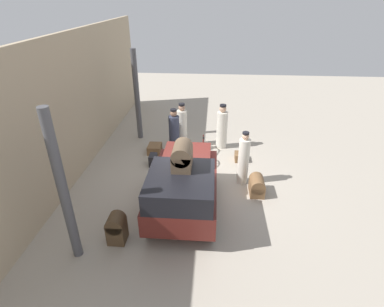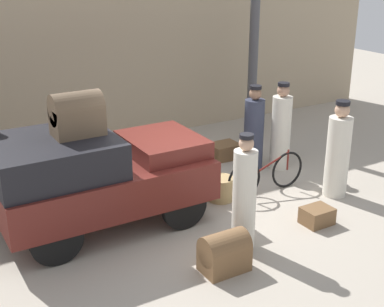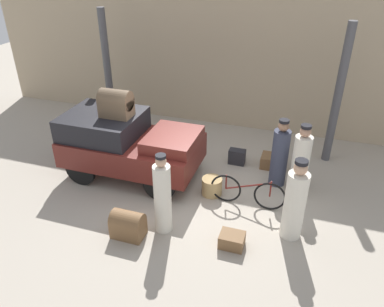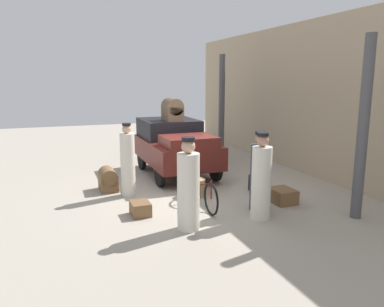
# 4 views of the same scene
# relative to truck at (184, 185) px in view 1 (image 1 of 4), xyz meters

# --- Properties ---
(ground_plane) EXTENTS (30.00, 30.00, 0.00)m
(ground_plane) POSITION_rel_truck_xyz_m (1.52, -0.30, -0.90)
(ground_plane) COLOR #A89E8E
(station_building_facade) EXTENTS (16.00, 0.15, 4.50)m
(station_building_facade) POSITION_rel_truck_xyz_m (1.52, 3.77, 1.35)
(station_building_facade) COLOR tan
(station_building_facade) RESTS_ON ground
(canopy_pillar_left) EXTENTS (0.22, 0.22, 3.68)m
(canopy_pillar_left) POSITION_rel_truck_xyz_m (-1.76, 2.35, 0.94)
(canopy_pillar_left) COLOR #4C4C51
(canopy_pillar_left) RESTS_ON ground
(canopy_pillar_right) EXTENTS (0.22, 0.22, 3.68)m
(canopy_pillar_right) POSITION_rel_truck_xyz_m (4.81, 2.35, 0.94)
(canopy_pillar_right) COLOR #4C4C51
(canopy_pillar_right) RESTS_ON ground
(truck) EXTENTS (3.35, 1.79, 1.59)m
(truck) POSITION_rel_truck_xyz_m (0.00, 0.00, 0.00)
(truck) COLOR black
(truck) RESTS_ON ground
(bicycle) EXTENTS (1.70, 0.04, 0.75)m
(bicycle) POSITION_rel_truck_xyz_m (3.13, -0.40, -0.54)
(bicycle) COLOR black
(bicycle) RESTS_ON ground
(wicker_basket) EXTENTS (0.48, 0.48, 0.42)m
(wicker_basket) POSITION_rel_truck_xyz_m (2.25, -0.21, -0.69)
(wicker_basket) COLOR tan
(wicker_basket) RESTS_ON ground
(porter_lifting_near_truck) EXTENTS (0.35, 0.35, 1.79)m
(porter_lifting_near_truck) POSITION_rel_truck_xyz_m (1.64, -1.74, -0.08)
(porter_lifting_near_truck) COLOR silver
(porter_lifting_near_truck) RESTS_ON ground
(conductor_in_dark_uniform) EXTENTS (0.40, 0.40, 1.78)m
(conductor_in_dark_uniform) POSITION_rel_truck_xyz_m (4.16, 0.47, -0.09)
(conductor_in_dark_uniform) COLOR silver
(conductor_in_dark_uniform) RESTS_ON ground
(porter_with_bicycle) EXTENTS (0.40, 0.40, 1.73)m
(porter_with_bicycle) POSITION_rel_truck_xyz_m (3.67, 0.72, -0.11)
(porter_with_bicycle) COLOR #33384C
(porter_with_bicycle) RESTS_ON ground
(porter_carrying_trunk) EXTENTS (0.42, 0.42, 1.78)m
(porter_carrying_trunk) POSITION_rel_truck_xyz_m (4.17, -1.10, -0.09)
(porter_carrying_trunk) COLOR silver
(porter_carrying_trunk) RESTS_ON ground
(trunk_barrel_dark) EXTENTS (0.65, 0.44, 0.59)m
(trunk_barrel_dark) POSITION_rel_truck_xyz_m (1.03, -2.15, -0.62)
(trunk_barrel_dark) COLOR brown
(trunk_barrel_dark) RESTS_ON ground
(suitcase_tan_flat) EXTENTS (0.44, 0.26, 0.41)m
(suitcase_tan_flat) POSITION_rel_truck_xyz_m (2.52, 1.36, -0.70)
(suitcase_tan_flat) COLOR #232328
(suitcase_tan_flat) RESTS_ON ground
(suitcase_black_upright) EXTENTS (0.45, 0.43, 0.79)m
(suitcase_black_upright) POSITION_rel_truck_xyz_m (-1.26, 1.54, -0.49)
(suitcase_black_upright) COLOR #4C3823
(suitcase_black_upright) RESTS_ON ground
(trunk_wicker_pale) EXTENTS (0.61, 0.50, 0.33)m
(trunk_wicker_pale) POSITION_rel_truck_xyz_m (3.47, 1.48, -0.74)
(trunk_wicker_pale) COLOR brown
(trunk_wicker_pale) RESTS_ON ground
(trunk_large_brown) EXTENTS (0.48, 0.39, 0.28)m
(trunk_large_brown) POSITION_rel_truck_xyz_m (3.10, -1.79, -0.76)
(trunk_large_brown) COLOR brown
(trunk_large_brown) RESTS_ON ground
(trunk_on_truck_roof) EXTENTS (0.75, 0.49, 0.67)m
(trunk_on_truck_roof) POSITION_rel_truck_xyz_m (-0.21, 0.00, 1.02)
(trunk_on_truck_roof) COLOR brown
(trunk_on_truck_roof) RESTS_ON truck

